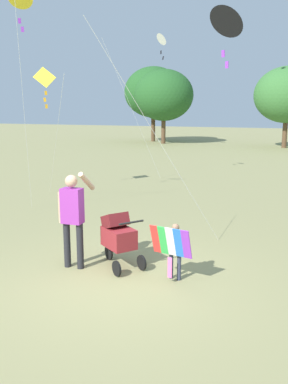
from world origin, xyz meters
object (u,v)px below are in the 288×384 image
(stroller, at_px, (118,235))
(person_adult_flyer, at_px, (73,213))
(child_with_butterfly_kite, at_px, (174,246))
(kite_adult_black, at_px, (226,23))
(kite_blue_high, at_px, (161,42))
(kite_green_novelty, at_px, (45,84))
(kite_orange_delta, at_px, (20,1))

(stroller, bearing_deg, person_adult_flyer, -152.94)
(child_with_butterfly_kite, distance_m, kite_adult_black, 4.68)
(kite_adult_black, distance_m, kite_blue_high, 8.51)
(child_with_butterfly_kite, xyz_separation_m, kite_blue_high, (-3.89, 9.83, 4.90))
(stroller, bearing_deg, kite_adult_black, 58.05)
(kite_adult_black, relative_size, kite_blue_high, 0.84)
(person_adult_flyer, bearing_deg, stroller, 27.06)
(kite_green_novelty, bearing_deg, child_with_butterfly_kite, -40.59)
(person_adult_flyer, height_order, kite_green_novelty, kite_green_novelty)
(kite_adult_black, height_order, kite_blue_high, kite_blue_high)
(kite_orange_delta, bearing_deg, stroller, -35.93)
(person_adult_flyer, distance_m, kite_adult_black, 4.88)
(kite_orange_delta, xyz_separation_m, kite_blue_high, (1.73, 6.38, -0.27))
(person_adult_flyer, height_order, kite_adult_black, kite_adult_black)
(kite_adult_black, xyz_separation_m, kite_orange_delta, (-5.85, 1.01, 1.19))
(child_with_butterfly_kite, distance_m, person_adult_flyer, 1.95)
(kite_orange_delta, height_order, kite_green_novelty, kite_orange_delta)
(kite_adult_black, xyz_separation_m, kite_blue_high, (-4.12, 7.39, 0.92))
(stroller, xyz_separation_m, kite_adult_black, (1.39, 2.23, 3.99))
(child_with_butterfly_kite, distance_m, kite_orange_delta, 8.38)
(child_with_butterfly_kite, relative_size, stroller, 0.94)
(child_with_butterfly_kite, xyz_separation_m, kite_adult_black, (0.23, 2.45, 3.98))
(person_adult_flyer, xyz_separation_m, kite_adult_black, (2.12, 2.60, 3.55))
(stroller, height_order, kite_orange_delta, kite_orange_delta)
(kite_green_novelty, bearing_deg, kite_orange_delta, -69.90)
(person_adult_flyer, bearing_deg, child_with_butterfly_kite, 4.61)
(child_with_butterfly_kite, distance_m, kite_blue_high, 11.65)
(child_with_butterfly_kite, bearing_deg, kite_green_novelty, 139.41)
(kite_adult_black, relative_size, kite_orange_delta, 0.81)
(kite_green_novelty, bearing_deg, kite_adult_black, -24.47)
(child_with_butterfly_kite, bearing_deg, stroller, 169.21)
(kite_green_novelty, relative_size, kite_blue_high, 0.73)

